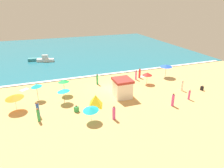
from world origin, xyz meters
The scene contains 27 objects.
ground_plane centered at (0.00, 0.00, 0.00)m, with size 60.00×60.00×0.00m, color #E5B26B.
ocean_water centered at (0.00, 28.00, 0.05)m, with size 60.00×44.00×0.10m, color teal.
wave_breaker_foam centered at (0.00, 6.30, 0.10)m, with size 57.00×0.70×0.01m, color white.
lifeguard_cabana centered at (0.69, -3.50, 1.40)m, with size 2.51×2.72×2.75m.
beach_umbrella_0 centered at (-13.51, -2.44, 1.87)m, with size 3.02×3.01×2.15m.
beach_umbrella_1 centered at (-5.20, -8.21, 1.63)m, with size 2.62×2.62×1.94m.
beach_umbrella_2 centered at (-7.48, -2.41, 1.81)m, with size 2.43×2.43×2.08m.
beach_umbrella_3 centered at (11.28, 1.41, 2.12)m, with size 2.59×2.59×2.34m.
beach_umbrella_4 centered at (-10.85, -0.23, 2.14)m, with size 1.80×1.77×2.43m.
beach_umbrella_5 centered at (-7.09, 0.21, 2.11)m, with size 1.87×1.89×2.38m.
beach_umbrella_6 centered at (6.48, -0.33, 1.75)m, with size 2.18×2.18×2.01m.
beach_tent centered at (-3.63, -4.64, 0.73)m, with size 2.04×2.43×1.47m.
beachgoer_0 centered at (-10.91, -4.93, 0.88)m, with size 0.43×0.43×1.87m.
beachgoer_1 centered at (-2.57, -8.71, 0.82)m, with size 0.42×0.42×1.76m.
beachgoer_2 centered at (13.26, -5.65, 0.37)m, with size 0.47×0.47×0.86m.
beachgoer_3 centered at (-1.40, 2.28, 0.86)m, with size 0.37×0.37×1.82m.
beachgoer_4 centered at (10.23, -4.64, 0.80)m, with size 0.37×0.37×1.67m.
beachgoer_5 centered at (6.62, 2.60, 0.83)m, with size 0.38×0.38×1.79m.
beachgoer_6 centered at (-10.89, -6.12, 0.83)m, with size 0.44×0.44×1.73m.
beachgoer_7 centered at (9.20, -7.52, 0.76)m, with size 0.38×0.38×1.56m.
beachgoer_8 centered at (5.88, -8.33, 0.85)m, with size 0.47×0.47×1.81m.
beachgoer_9 centered at (5.60, 2.02, 0.87)m, with size 0.29×0.29×1.76m.
beachgoer_10 centered at (-6.39, -5.45, 0.37)m, with size 0.65×0.65×0.89m.
beach_towel_0 centered at (7.39, 3.02, 0.01)m, with size 1.24×0.82×0.01m.
beach_towel_1 centered at (-12.84, 4.08, 0.01)m, with size 1.56×1.44×0.01m.
small_boat_0 centered at (-8.82, 19.05, 0.60)m, with size 3.89×2.09×1.55m.
small_boat_1 centered at (-11.00, 20.55, 0.41)m, with size 3.25×1.47×0.63m.
Camera 1 is at (-9.76, -27.74, 12.96)m, focal length 32.21 mm.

